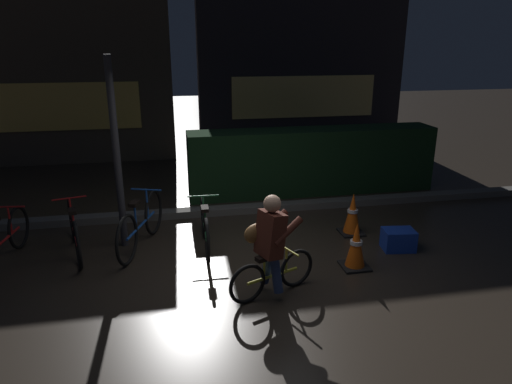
% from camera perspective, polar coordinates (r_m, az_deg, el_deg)
% --- Properties ---
extents(ground_plane, '(40.00, 40.00, 0.00)m').
position_cam_1_polar(ground_plane, '(6.08, -0.79, -9.96)').
color(ground_plane, '#2D261E').
extents(sidewalk_curb, '(12.00, 0.24, 0.12)m').
position_cam_1_polar(sidewalk_curb, '(8.04, -3.57, -2.25)').
color(sidewalk_curb, '#56544F').
rests_on(sidewalk_curb, ground).
extents(hedge_row, '(4.80, 0.70, 1.25)m').
position_cam_1_polar(hedge_row, '(9.09, 6.93, 3.83)').
color(hedge_row, black).
rests_on(hedge_row, ground).
extents(storefront_left, '(5.26, 0.54, 3.95)m').
position_cam_1_polar(storefront_left, '(12.06, -23.24, 12.54)').
color(storefront_left, '#42382D').
rests_on(storefront_left, ground).
extents(storefront_right, '(5.64, 0.54, 4.51)m').
position_cam_1_polar(storefront_right, '(13.02, 5.73, 15.43)').
color(storefront_right, '#262328').
rests_on(storefront_right, ground).
extents(street_post, '(0.10, 0.10, 2.70)m').
position_cam_1_polar(street_post, '(6.69, -16.79, 4.29)').
color(street_post, '#2D2D33').
rests_on(street_post, ground).
extents(parked_bike_leftmost, '(0.46, 1.54, 0.71)m').
position_cam_1_polar(parked_bike_leftmost, '(7.09, -28.68, -5.18)').
color(parked_bike_leftmost, black).
rests_on(parked_bike_leftmost, ground).
extents(parked_bike_left_mid, '(0.51, 1.60, 0.75)m').
position_cam_1_polar(parked_bike_left_mid, '(6.94, -21.48, -4.49)').
color(parked_bike_left_mid, black).
rests_on(parked_bike_left_mid, ground).
extents(parked_bike_center_left, '(0.61, 1.66, 0.80)m').
position_cam_1_polar(parked_bike_center_left, '(6.84, -13.97, -3.85)').
color(parked_bike_center_left, black).
rests_on(parked_bike_center_left, ground).
extents(parked_bike_center_right, '(0.46, 1.55, 0.71)m').
position_cam_1_polar(parked_bike_center_right, '(6.69, -6.31, -4.24)').
color(parked_bike_center_right, black).
rests_on(parked_bike_center_right, ground).
extents(traffic_cone_near, '(0.36, 0.36, 0.63)m').
position_cam_1_polar(traffic_cone_near, '(6.24, 12.21, -6.55)').
color(traffic_cone_near, black).
rests_on(traffic_cone_near, ground).
extents(traffic_cone_far, '(0.36, 0.36, 0.65)m').
position_cam_1_polar(traffic_cone_far, '(7.28, 11.80, -2.70)').
color(traffic_cone_far, black).
rests_on(traffic_cone_far, ground).
extents(blue_crate, '(0.48, 0.37, 0.30)m').
position_cam_1_polar(blue_crate, '(6.97, 17.13, -5.63)').
color(blue_crate, '#193DB7').
rests_on(blue_crate, ground).
extents(cyclist, '(1.12, 0.54, 1.25)m').
position_cam_1_polar(cyclist, '(5.35, 1.73, -6.60)').
color(cyclist, black).
rests_on(cyclist, ground).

